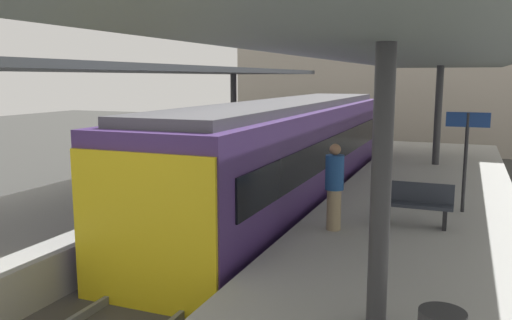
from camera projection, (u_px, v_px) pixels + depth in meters
name	position (u px, v px, depth m)	size (l,w,h in m)	color
ground_plane	(246.00, 245.00, 12.41)	(80.00, 80.00, 0.00)	#383835
platform_left	(114.00, 210.00, 13.73)	(4.40, 28.00, 1.00)	#9E9E99
platform_right	(413.00, 244.00, 10.93)	(4.40, 28.00, 1.00)	#9E9E99
track_ballast	(246.00, 241.00, 12.39)	(3.20, 28.00, 0.20)	#423F3D
rail_near_side	(219.00, 231.00, 12.63)	(0.08, 28.00, 0.14)	slate
rail_far_side	(275.00, 238.00, 12.10)	(0.08, 28.00, 0.14)	slate
commuter_train	(288.00, 156.00, 14.97)	(2.78, 14.74, 3.10)	#472D6B
canopy_left	(140.00, 71.00, 14.44)	(4.18, 21.00, 3.26)	#333335
canopy_right	(427.00, 58.00, 11.60)	(4.18, 21.00, 3.51)	#333335
platform_bench	(417.00, 203.00, 10.45)	(1.40, 0.41, 0.86)	black
platform_sign	(467.00, 139.00, 11.33)	(0.90, 0.08, 2.21)	#262628
passenger_near_bench	(334.00, 186.00, 10.09)	(0.36, 0.36, 1.70)	#998460
station_building_backdrop	(404.00, 50.00, 29.41)	(18.00, 6.00, 11.00)	#A89E8E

